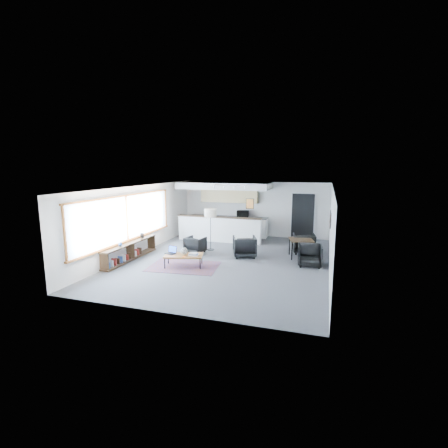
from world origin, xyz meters
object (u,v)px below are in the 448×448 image
(microwave, at_px, (243,213))
(ceramic_pot, at_px, (184,251))
(coffee_table, at_px, (184,256))
(armchair_right, at_px, (245,245))
(floor_lamp, at_px, (210,214))
(book_stack, at_px, (193,254))
(dining_chair_near, at_px, (310,256))
(laptop, at_px, (172,251))
(dining_table, at_px, (301,241))
(armchair_left, at_px, (195,244))
(dining_chair_far, at_px, (304,244))

(microwave, bearing_deg, ceramic_pot, -106.13)
(coffee_table, bearing_deg, armchair_right, 32.11)
(armchair_right, distance_m, floor_lamp, 1.93)
(book_stack, distance_m, dining_chair_near, 3.91)
(laptop, bearing_deg, coffee_table, 8.87)
(laptop, bearing_deg, floor_lamp, 89.91)
(coffee_table, relative_size, ceramic_pot, 5.79)
(book_stack, bearing_deg, coffee_table, 179.49)
(armchair_right, bearing_deg, dining_table, 173.91)
(coffee_table, relative_size, dining_chair_near, 2.03)
(laptop, distance_m, microwave, 5.43)
(coffee_table, distance_m, armchair_left, 1.77)
(laptop, height_order, armchair_left, armchair_left)
(ceramic_pot, bearing_deg, armchair_left, 100.68)
(book_stack, height_order, dining_table, dining_table)
(armchair_right, relative_size, floor_lamp, 0.51)
(floor_lamp, distance_m, microwave, 3.01)
(dining_chair_far, xyz_separation_m, microwave, (-3.03, 2.29, 0.76))
(armchair_right, bearing_deg, book_stack, 34.57)
(microwave, bearing_deg, laptop, -111.29)
(dining_chair_near, bearing_deg, book_stack, -164.80)
(laptop, distance_m, floor_lamp, 2.59)
(laptop, xyz_separation_m, microwave, (1.13, 5.27, 0.64))
(coffee_table, distance_m, laptop, 0.48)
(coffee_table, relative_size, microwave, 2.48)
(book_stack, height_order, dining_chair_far, dining_chair_far)
(armchair_left, bearing_deg, book_stack, 119.43)
(armchair_left, bearing_deg, dining_chair_near, -176.27)
(ceramic_pot, relative_size, armchair_left, 0.34)
(laptop, xyz_separation_m, ceramic_pot, (0.48, -0.03, 0.05))
(book_stack, bearing_deg, dining_chair_far, 42.05)
(floor_lamp, distance_m, dining_table, 3.63)
(dining_chair_far, bearing_deg, microwave, -46.62)
(dining_chair_far, bearing_deg, ceramic_pot, 29.68)
(armchair_left, bearing_deg, armchair_right, -169.38)
(ceramic_pot, height_order, dining_chair_near, dining_chair_near)
(laptop, bearing_deg, dining_chair_near, 30.07)
(coffee_table, bearing_deg, dining_chair_far, 23.37)
(laptop, xyz_separation_m, floor_lamp, (0.56, 2.33, 0.96))
(dining_chair_far, bearing_deg, armchair_left, 7.99)
(laptop, bearing_deg, dining_table, 42.51)
(book_stack, height_order, armchair_right, armchair_right)
(dining_table, bearing_deg, coffee_table, -147.52)
(coffee_table, xyz_separation_m, dining_table, (3.64, 2.32, 0.25))
(coffee_table, xyz_separation_m, microwave, (0.67, 5.31, 0.74))
(laptop, relative_size, book_stack, 1.15)
(armchair_right, relative_size, dining_chair_far, 1.19)
(floor_lamp, bearing_deg, book_stack, -83.80)
(armchair_right, relative_size, microwave, 1.51)
(book_stack, height_order, floor_lamp, floor_lamp)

